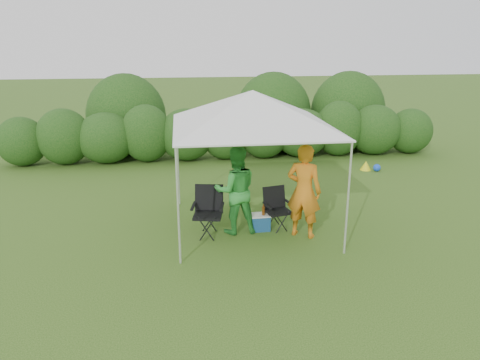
{
  "coord_description": "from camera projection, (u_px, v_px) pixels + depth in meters",
  "views": [
    {
      "loc": [
        -1.4,
        -8.51,
        3.89
      ],
      "look_at": [
        -0.26,
        0.4,
        1.05
      ],
      "focal_mm": 35.0,
      "sensor_mm": 36.0,
      "label": 1
    }
  ],
  "objects": [
    {
      "name": "lawn_toy",
      "position": [
        369.0,
        166.0,
        13.78
      ],
      "size": [
        0.54,
        0.45,
        0.27
      ],
      "color": "yellow",
      "rests_on": "ground"
    },
    {
      "name": "canopy",
      "position": [
        252.0,
        109.0,
        9.12
      ],
      "size": [
        3.1,
        3.1,
        2.83
      ],
      "color": "silver",
      "rests_on": "ground"
    },
    {
      "name": "chair_right",
      "position": [
        276.0,
        205.0,
        9.64
      ],
      "size": [
        0.61,
        0.57,
        0.86
      ],
      "rotation": [
        0.0,
        0.0,
        0.22
      ],
      "color": "black",
      "rests_on": "ground"
    },
    {
      "name": "ground",
      "position": [
        255.0,
        235.0,
        9.39
      ],
      "size": [
        70.0,
        70.0,
        0.0
      ],
      "primitive_type": "plane",
      "color": "#40651F"
    },
    {
      "name": "chair_left",
      "position": [
        208.0,
        208.0,
        9.29
      ],
      "size": [
        0.69,
        0.65,
        1.0
      ],
      "rotation": [
        0.0,
        0.0,
        -0.18
      ],
      "color": "black",
      "rests_on": "ground"
    },
    {
      "name": "hedge",
      "position": [
        226.0,
        134.0,
        14.82
      ],
      "size": [
        13.88,
        1.53,
        1.8
      ],
      "color": "#264D18",
      "rests_on": "ground"
    },
    {
      "name": "man",
      "position": [
        304.0,
        191.0,
        9.1
      ],
      "size": [
        0.82,
        0.74,
        1.88
      ],
      "primitive_type": "imported",
      "rotation": [
        0.0,
        0.0,
        2.6
      ],
      "color": "orange",
      "rests_on": "ground"
    },
    {
      "name": "woman",
      "position": [
        236.0,
        190.0,
        9.3
      ],
      "size": [
        0.9,
        0.72,
        1.78
      ],
      "primitive_type": "imported",
      "rotation": [
        0.0,
        0.0,
        3.2
      ],
      "color": "green",
      "rests_on": "ground"
    },
    {
      "name": "cooler",
      "position": [
        260.0,
        222.0,
        9.6
      ],
      "size": [
        0.41,
        0.31,
        0.34
      ],
      "rotation": [
        0.0,
        0.0,
        0.04
      ],
      "color": "navy",
      "rests_on": "ground"
    },
    {
      "name": "bottle",
      "position": [
        263.0,
        210.0,
        9.49
      ],
      "size": [
        0.06,
        0.06,
        0.23
      ],
      "primitive_type": "cylinder",
      "color": "#592D0C",
      "rests_on": "cooler"
    }
  ]
}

